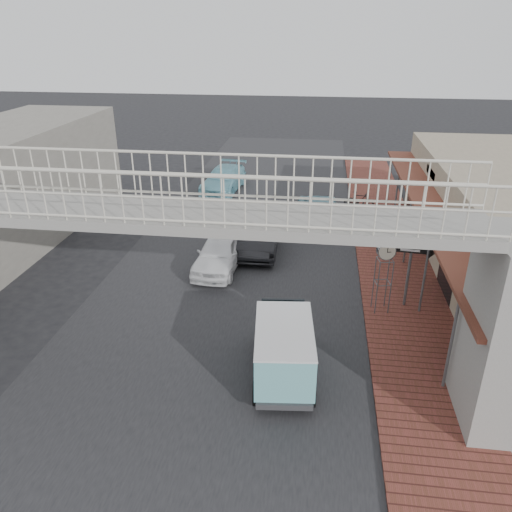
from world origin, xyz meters
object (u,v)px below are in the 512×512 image
(white_hatchback, at_px, (220,252))
(dark_sedan, at_px, (260,232))
(angkot_van, at_px, (284,344))
(angkot_far, at_px, (224,179))
(motorcycle_near, at_px, (362,231))
(angkot_curb, at_px, (319,208))
(street_clock, at_px, (386,254))
(motorcycle_far, at_px, (359,201))
(arrow_sign, at_px, (436,244))

(white_hatchback, relative_size, dark_sedan, 0.87)
(angkot_van, bearing_deg, angkot_far, 100.56)
(motorcycle_near, bearing_deg, angkot_curb, 36.06)
(street_clock, bearing_deg, white_hatchback, 145.49)
(angkot_van, bearing_deg, motorcycle_far, 73.09)
(white_hatchback, xyz_separation_m, dark_sedan, (1.37, 2.22, 0.08))
(motorcycle_far, bearing_deg, street_clock, -171.22)
(dark_sedan, bearing_deg, street_clock, -46.90)
(dark_sedan, distance_m, street_clock, 7.08)
(angkot_far, bearing_deg, angkot_curb, -30.41)
(white_hatchback, distance_m, angkot_far, 10.69)
(motorcycle_near, bearing_deg, arrow_sign, -164.05)
(motorcycle_near, bearing_deg, street_clock, -179.26)
(motorcycle_near, bearing_deg, motorcycle_far, -2.49)
(angkot_curb, bearing_deg, arrow_sign, 108.04)
(angkot_curb, xyz_separation_m, street_clock, (2.27, -9.02, 1.63))
(motorcycle_far, height_order, arrow_sign, arrow_sign)
(motorcycle_near, relative_size, arrow_sign, 0.51)
(white_hatchback, distance_m, street_clock, 6.95)
(angkot_curb, bearing_deg, dark_sedan, 51.50)
(dark_sedan, bearing_deg, motorcycle_far, 49.24)
(dark_sedan, bearing_deg, motorcycle_near, 15.99)
(angkot_far, xyz_separation_m, motorcycle_far, (7.90, -2.71, -0.12))
(street_clock, height_order, arrow_sign, arrow_sign)
(white_hatchback, bearing_deg, dark_sedan, 62.20)
(white_hatchback, height_order, angkot_curb, white_hatchback)
(angkot_van, xyz_separation_m, street_clock, (3.04, 3.95, 1.13))
(arrow_sign, bearing_deg, angkot_curb, 120.55)
(street_clock, bearing_deg, angkot_far, 110.74)
(arrow_sign, bearing_deg, angkot_van, -130.98)
(angkot_far, distance_m, angkot_van, 17.95)
(street_clock, bearing_deg, dark_sedan, 123.54)
(arrow_sign, bearing_deg, motorcycle_far, 106.23)
(angkot_curb, bearing_deg, angkot_van, 80.32)
(street_clock, relative_size, arrow_sign, 0.85)
(dark_sedan, distance_m, angkot_curb, 4.78)
(angkot_far, bearing_deg, motorcycle_near, -35.53)
(dark_sedan, relative_size, angkot_far, 0.97)
(angkot_van, height_order, motorcycle_near, angkot_van)
(motorcycle_far, height_order, street_clock, street_clock)
(white_hatchback, bearing_deg, street_clock, -20.14)
(angkot_curb, bearing_deg, angkot_far, -42.57)
(white_hatchback, xyz_separation_m, street_clock, (6.19, -2.75, 1.54))
(white_hatchback, bearing_deg, angkot_van, -61.03)
(street_clock, distance_m, arrow_sign, 1.70)
(angkot_far, relative_size, motorcycle_near, 3.14)
(motorcycle_near, bearing_deg, angkot_van, 163.39)
(motorcycle_near, xyz_separation_m, street_clock, (0.24, -6.37, 1.73))
(dark_sedan, bearing_deg, angkot_far, 110.37)
(angkot_curb, relative_size, street_clock, 1.69)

